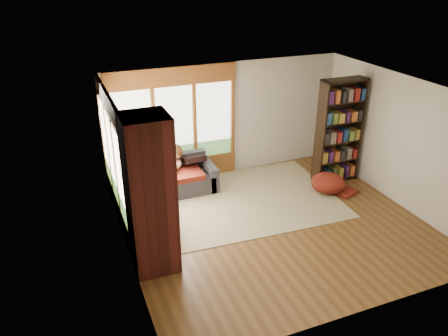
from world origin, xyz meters
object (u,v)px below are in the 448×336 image
object	(u,v)px
pouf	(328,182)
dog_brindle	(143,181)
area_rug	(246,199)
dog_tan	(167,159)
brick_chimney	(150,196)
bookshelf	(339,132)
sectional_sofa	(152,189)

from	to	relation	value
pouf	dog_brindle	distance (m)	3.97
area_rug	dog_brindle	distance (m)	2.23
area_rug	pouf	distance (m)	1.84
dog_brindle	dog_tan	bearing A→B (deg)	-33.48
brick_chimney	dog_tan	size ratio (longest dim) A/B	2.62
dog_tan	area_rug	bearing A→B (deg)	-59.98
bookshelf	pouf	distance (m)	1.14
sectional_sofa	dog_brindle	xyz separation A→B (m)	(-0.25, -0.44, 0.44)
brick_chimney	sectional_sofa	bearing A→B (deg)	77.71
sectional_sofa	dog_tan	bearing A→B (deg)	35.76
sectional_sofa	bookshelf	bearing A→B (deg)	-7.06
brick_chimney	pouf	distance (m)	4.38
pouf	dog_brindle	xyz separation A→B (m)	(-3.90, 0.49, 0.53)
brick_chimney	dog_tan	bearing A→B (deg)	69.81
brick_chimney	bookshelf	bearing A→B (deg)	18.66
dog_tan	dog_brindle	world-z (taller)	dog_tan
bookshelf	dog_brindle	bearing A→B (deg)	179.05
sectional_sofa	pouf	world-z (taller)	sectional_sofa
bookshelf	pouf	xyz separation A→B (m)	(-0.44, -0.42, -0.96)
brick_chimney	bookshelf	distance (m)	4.79
area_rug	bookshelf	bearing A→B (deg)	2.45
brick_chimney	area_rug	xyz separation A→B (m)	(2.30, 1.44, -1.29)
brick_chimney	area_rug	world-z (taller)	brick_chimney
sectional_sofa	pouf	xyz separation A→B (m)	(3.65, -0.93, -0.09)
sectional_sofa	dog_brindle	size ratio (longest dim) A/B	2.70
dog_tan	brick_chimney	bearing A→B (deg)	-137.77
area_rug	bookshelf	size ratio (longest dim) A/B	1.58
pouf	dog_brindle	bearing A→B (deg)	172.85
bookshelf	pouf	size ratio (longest dim) A/B	3.20
dog_tan	dog_brindle	distance (m)	1.00
area_rug	dog_brindle	world-z (taller)	dog_brindle
pouf	brick_chimney	bearing A→B (deg)	-164.77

